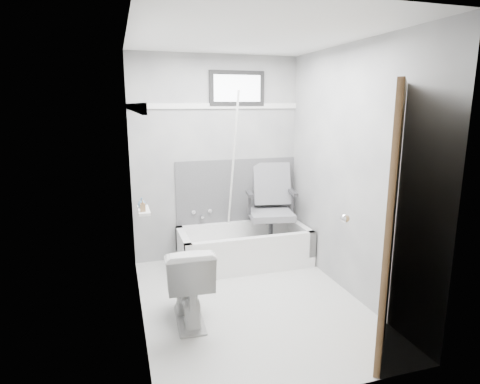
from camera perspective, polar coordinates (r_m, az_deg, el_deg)
name	(u,v)px	position (r m, az deg, el deg)	size (l,w,h in m)	color
floor	(251,302)	(3.95, 1.55, -15.38)	(2.60, 2.60, 0.00)	white
ceiling	(252,35)	(3.54, 1.79, 21.46)	(2.60, 2.60, 0.00)	silver
wall_back	(217,159)	(4.79, -3.35, 4.68)	(2.00, 0.02, 2.40)	slate
wall_front	(323,217)	(2.39, 11.72, -3.45)	(2.00, 0.02, 2.40)	slate
wall_left	(135,185)	(3.37, -14.64, 1.02)	(0.02, 2.60, 2.40)	slate
wall_right	(350,173)	(3.99, 15.42, 2.68)	(0.02, 2.60, 2.40)	slate
bathtub	(244,246)	(4.74, 0.60, -7.73)	(1.50, 0.70, 0.42)	white
office_chair	(271,208)	(4.77, 4.44, -2.31)	(0.59, 0.59, 1.03)	slate
toilet	(188,282)	(3.54, -7.46, -12.62)	(0.40, 0.71, 0.70)	silver
door	(451,233)	(3.04, 27.83, -5.15)	(0.78, 0.78, 2.00)	#54331F
window	(237,88)	(4.80, -0.44, 14.53)	(0.66, 0.04, 0.40)	black
backerboard	(237,191)	(4.91, -0.43, 0.16)	(1.50, 0.02, 0.78)	#4C4C4F
trim_back	(216,106)	(4.73, -3.41, 12.12)	(2.00, 0.02, 0.06)	white
trim_left	(133,107)	(3.31, -15.01, 11.60)	(0.02, 2.60, 0.06)	white
pole	(232,174)	(4.61, -1.11, 2.52)	(0.02, 0.02, 1.95)	white
shelf	(144,210)	(3.74, -13.54, -2.56)	(0.10, 0.32, 0.03)	white
soap_bottle_a	(143,206)	(3.64, -13.67, -1.88)	(0.05, 0.05, 0.11)	olive
soap_bottle_b	(142,203)	(3.78, -13.80, -1.47)	(0.07, 0.07, 0.10)	slate
faucet	(202,214)	(4.85, -5.47, -3.11)	(0.26, 0.10, 0.16)	silver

